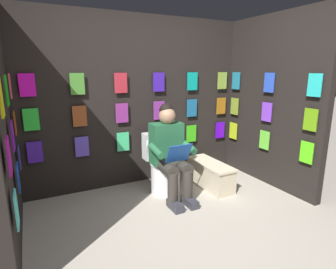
# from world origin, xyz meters

# --- Properties ---
(ground_plane) EXTENTS (30.00, 30.00, 0.00)m
(ground_plane) POSITION_xyz_m (0.00, 0.00, 0.00)
(ground_plane) COLOR #B2A899
(display_wall_back) EXTENTS (3.23, 0.14, 2.31)m
(display_wall_back) POSITION_xyz_m (0.00, -1.72, 1.16)
(display_wall_back) COLOR black
(display_wall_back) RESTS_ON ground
(display_wall_left) EXTENTS (0.14, 1.68, 2.31)m
(display_wall_left) POSITION_xyz_m (-1.62, -0.84, 1.16)
(display_wall_left) COLOR black
(display_wall_left) RESTS_ON ground
(display_wall_right) EXTENTS (0.14, 1.68, 2.31)m
(display_wall_right) POSITION_xyz_m (1.62, -0.84, 1.16)
(display_wall_right) COLOR black
(display_wall_right) RESTS_ON ground
(toilet) EXTENTS (0.41, 0.56, 0.77)m
(toilet) POSITION_xyz_m (-0.14, -1.24, 0.33)
(toilet) COLOR white
(toilet) RESTS_ON ground
(person_reading) EXTENTS (0.53, 0.68, 1.19)m
(person_reading) POSITION_xyz_m (-0.13, -1.01, 0.60)
(person_reading) COLOR #286B42
(person_reading) RESTS_ON ground
(comic_longbox_near) EXTENTS (0.31, 0.80, 0.35)m
(comic_longbox_near) POSITION_xyz_m (-0.78, -1.05, 0.18)
(comic_longbox_near) COLOR beige
(comic_longbox_near) RESTS_ON ground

